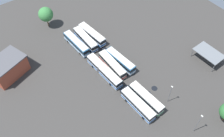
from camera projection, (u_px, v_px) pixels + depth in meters
name	position (u px, v px, depth m)	size (l,w,h in m)	color
ground_plane	(112.00, 69.00, 79.40)	(110.83, 110.83, 0.00)	#383533
bus_row0_slot0	(76.00, 43.00, 84.33)	(12.49, 3.25, 3.40)	teal
bus_row0_slot1	(86.00, 39.00, 85.70)	(12.24, 2.61, 3.40)	silver
bus_row0_slot2	(92.00, 34.00, 87.25)	(12.59, 3.84, 3.40)	silver
bus_row1_slot0	(104.00, 71.00, 76.63)	(15.06, 3.39, 3.40)	silver
bus_row1_slot1	(112.00, 65.00, 78.18)	(11.92, 2.70, 3.40)	silver
bus_row1_slot2	(120.00, 61.00, 79.29)	(12.05, 3.70, 3.40)	teal
bus_row2_slot0	(138.00, 105.00, 68.82)	(11.97, 3.09, 3.40)	silver
bus_row2_slot1	(146.00, 98.00, 70.19)	(12.01, 3.35, 3.40)	silver
depot_building	(7.00, 68.00, 75.76)	(11.25, 13.48, 6.15)	#99422D
maintenance_shelter	(209.00, 53.00, 79.21)	(9.41, 6.18, 3.64)	slate
lamp_post_mid_lot	(198.00, 123.00, 62.12)	(0.56, 0.28, 8.42)	slate
lamp_post_far_corner	(170.00, 93.00, 68.34)	(0.56, 0.28, 7.59)	slate
tree_northwest	(46.00, 14.00, 88.64)	(5.38, 5.38, 8.19)	brown
puddle_front_lane	(103.00, 42.00, 87.33)	(2.05, 2.05, 0.01)	black
puddle_centre_drain	(103.00, 50.00, 84.69)	(3.39, 3.39, 0.01)	black
puddle_between_rows	(126.00, 90.00, 74.08)	(4.02, 4.02, 0.01)	black
puddle_near_shelter	(154.00, 88.00, 74.53)	(1.89, 1.89, 0.01)	black
puddle_back_corner	(148.00, 93.00, 73.35)	(1.80, 1.80, 0.01)	black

